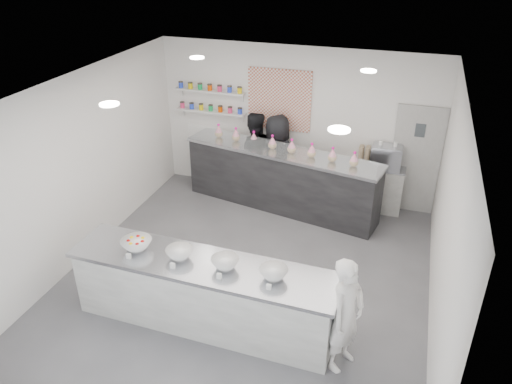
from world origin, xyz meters
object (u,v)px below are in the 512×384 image
espresso_machine (386,157)px  staff_right (277,159)px  staff_left (254,156)px  woman_prep (346,315)px  back_bar (281,180)px  prep_counter (204,293)px  espresso_ledge (370,187)px

espresso_machine → staff_right: 2.07m
staff_left → staff_right: 0.48m
woman_prep → staff_left: size_ratio=0.87×
espresso_machine → staff_left: size_ratio=0.31×
back_bar → staff_right: bearing=131.8°
back_bar → staff_left: staff_left is taller
prep_counter → espresso_ledge: 4.32m
woman_prep → espresso_machine: bearing=22.5°
back_bar → staff_right: staff_right is taller
woman_prep → prep_counter: bearing=108.8°
prep_counter → staff_left: size_ratio=2.06×
espresso_ledge → espresso_machine: 0.71m
espresso_ledge → staff_right: staff_right is taller
prep_counter → back_bar: back_bar is taller
staff_left → staff_right: size_ratio=1.00×
prep_counter → back_bar: (0.12, 3.47, 0.10)m
back_bar → espresso_machine: bearing=25.5°
staff_left → staff_right: bearing=158.4°
espresso_ledge → staff_left: 2.35m
prep_counter → woman_prep: (1.92, -0.16, 0.28)m
back_bar → espresso_ledge: bearing=27.4°
espresso_ledge → espresso_machine: size_ratio=2.22×
back_bar → staff_right: size_ratio=2.17×
espresso_ledge → woman_prep: bearing=-87.8°
prep_counter → staff_right: bearing=92.1°
espresso_ledge → woman_prep: (0.16, -4.10, 0.32)m
back_bar → espresso_machine: size_ratio=6.96×
back_bar → espresso_ledge: (1.65, 0.48, -0.14)m
espresso_ledge → woman_prep: woman_prep is taller
espresso_ledge → staff_right: bearing=-174.4°
back_bar → staff_right: 0.45m
back_bar → woman_prep: woman_prep is taller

